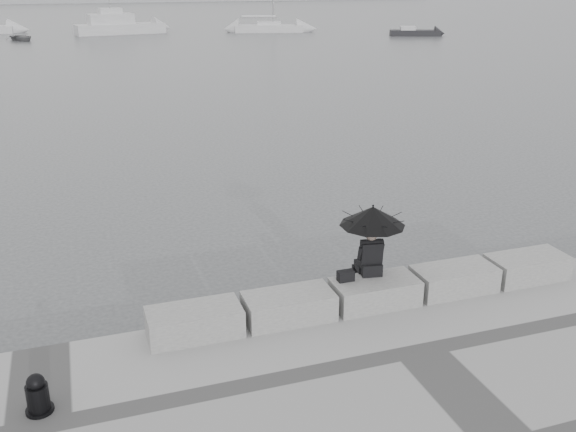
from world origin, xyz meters
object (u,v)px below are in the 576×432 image
object	(u,v)px
motor_cruiser	(120,26)
dinghy	(22,38)
sailboat_right	(269,27)
seated_person	(372,224)
small_motorboat	(415,33)
mooring_bollard	(38,396)

from	to	relation	value
motor_cruiser	dinghy	size ratio (longest dim) A/B	2.86
motor_cruiser	sailboat_right	bearing A→B (deg)	-20.06
seated_person	dinghy	world-z (taller)	seated_person
small_motorboat	dinghy	world-z (taller)	small_motorboat
sailboat_right	motor_cruiser	distance (m)	16.81
motor_cruiser	small_motorboat	bearing A→B (deg)	-32.39
seated_person	dinghy	size ratio (longest dim) A/B	0.40
motor_cruiser	dinghy	distance (m)	11.26
small_motorboat	sailboat_right	bearing A→B (deg)	165.36
seated_person	mooring_bollard	size ratio (longest dim) A/B	2.25
mooring_bollard	sailboat_right	bearing A→B (deg)	70.10
seated_person	mooring_bollard	world-z (taller)	seated_person
sailboat_right	motor_cruiser	xyz separation A→B (m)	(-16.52, 3.08, 0.37)
motor_cruiser	seated_person	bearing A→B (deg)	-100.57
seated_person	motor_cruiser	bearing A→B (deg)	99.49
sailboat_right	seated_person	bearing A→B (deg)	-89.21
seated_person	sailboat_right	world-z (taller)	sailboat_right
dinghy	seated_person	bearing A→B (deg)	-113.11
motor_cruiser	small_motorboat	size ratio (longest dim) A/B	1.80
sailboat_right	dinghy	bearing A→B (deg)	-159.97
small_motorboat	dinghy	xyz separation A→B (m)	(-40.36, 7.95, -0.02)
mooring_bollard	motor_cruiser	bearing A→B (deg)	84.03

